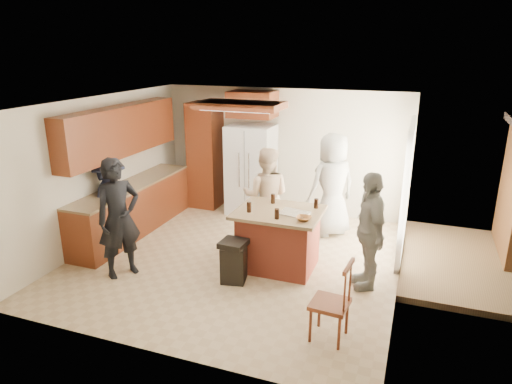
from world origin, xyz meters
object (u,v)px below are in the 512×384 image
(person_counter, at_px, (111,201))
(trash_bin, at_px, (234,261))
(kitchen_island, at_px, (278,239))
(person_behind_right, at_px, (332,185))
(person_side_right, at_px, (369,231))
(person_front_left, at_px, (119,218))
(person_behind_left, at_px, (266,196))
(refrigerator, at_px, (251,170))
(spindle_chair, at_px, (332,304))

(person_counter, bearing_deg, trash_bin, -122.79)
(person_counter, height_order, trash_bin, person_counter)
(kitchen_island, bearing_deg, person_behind_right, 72.53)
(person_side_right, distance_m, person_counter, 4.30)
(person_front_left, relative_size, person_behind_right, 0.96)
(person_front_left, bearing_deg, kitchen_island, -33.16)
(kitchen_island, bearing_deg, person_behind_left, 120.18)
(person_behind_right, xyz_separation_m, kitchen_island, (-0.50, -1.58, -0.46))
(person_behind_right, xyz_separation_m, person_side_right, (0.85, -1.70, -0.09))
(refrigerator, xyz_separation_m, spindle_chair, (2.38, -3.68, -0.45))
(refrigerator, bearing_deg, person_counter, -126.82)
(person_counter, bearing_deg, person_behind_left, -89.66)
(person_counter, relative_size, refrigerator, 0.86)
(spindle_chair, bearing_deg, person_behind_left, 124.26)
(person_front_left, bearing_deg, spindle_chair, -67.65)
(person_side_right, distance_m, kitchen_island, 1.41)
(person_counter, height_order, refrigerator, refrigerator)
(person_counter, xyz_separation_m, spindle_chair, (4.07, -1.42, -0.32))
(kitchen_island, distance_m, spindle_chair, 1.89)
(person_side_right, relative_size, refrigerator, 0.94)
(refrigerator, xyz_separation_m, kitchen_island, (1.26, -2.16, -0.43))
(refrigerator, distance_m, spindle_chair, 4.40)
(trash_bin, bearing_deg, spindle_chair, -29.00)
(person_front_left, relative_size, spindle_chair, 1.80)
(person_behind_right, bearing_deg, person_front_left, 1.10)
(person_counter, distance_m, refrigerator, 2.83)
(kitchen_island, xyz_separation_m, trash_bin, (-0.47, -0.64, -0.16))
(person_behind_left, relative_size, person_side_right, 1.00)
(kitchen_island, height_order, trash_bin, kitchen_island)
(person_behind_left, distance_m, person_counter, 2.64)
(person_counter, xyz_separation_m, refrigerator, (1.69, 2.26, 0.13))
(refrigerator, distance_m, kitchen_island, 2.53)
(spindle_chair, bearing_deg, person_side_right, 80.77)
(person_behind_left, relative_size, person_counter, 1.09)
(person_behind_right, height_order, spindle_chair, person_behind_right)
(person_front_left, relative_size, trash_bin, 2.84)
(refrigerator, bearing_deg, person_side_right, -41.10)
(person_counter, relative_size, kitchen_island, 1.21)
(person_front_left, xyz_separation_m, spindle_chair, (3.24, -0.51, -0.44))
(person_counter, distance_m, trash_bin, 2.57)
(refrigerator, height_order, kitchen_island, refrigerator)
(person_behind_right, bearing_deg, trash_bin, 22.76)
(person_behind_left, distance_m, person_side_right, 2.07)
(person_side_right, distance_m, spindle_chair, 1.48)
(person_behind_left, bearing_deg, spindle_chair, 113.86)
(person_counter, bearing_deg, person_front_left, -158.07)
(spindle_chair, bearing_deg, trash_bin, 151.00)
(trash_bin, bearing_deg, person_behind_left, 90.52)
(person_behind_left, distance_m, trash_bin, 1.57)
(kitchen_island, distance_m, trash_bin, 0.81)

